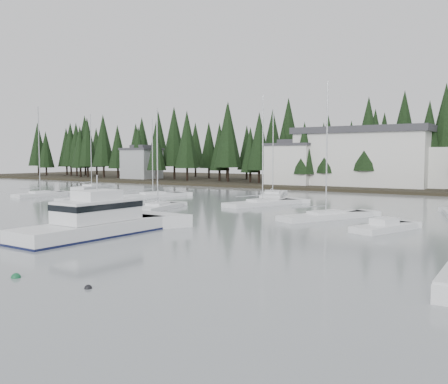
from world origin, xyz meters
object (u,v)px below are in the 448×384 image
(sailboat_2, at_px, (153,197))
(sailboat_7, at_px, (273,196))
(house_west, at_px, (292,163))
(house_far_west, at_px, (142,163))
(harbor_inn, at_px, (374,157))
(runabout_1, at_px, (384,229))
(sailboat_0, at_px, (92,188))
(runabout_0, at_px, (80,200))
(sailboat_6, at_px, (326,218))
(cabin_cruiser_center, at_px, (94,226))
(sailboat_5, at_px, (40,196))
(sailboat_4, at_px, (263,205))
(sailboat_10, at_px, (158,209))

(sailboat_2, distance_m, sailboat_7, 17.76)
(house_west, distance_m, house_far_west, 42.05)
(harbor_inn, relative_size, sailboat_2, 2.45)
(sailboat_7, bearing_deg, runabout_1, -160.22)
(sailboat_0, bearing_deg, harbor_inn, -77.97)
(harbor_inn, height_order, runabout_0, harbor_inn)
(harbor_inn, bearing_deg, sailboat_2, -118.99)
(house_west, height_order, sailboat_6, sailboat_6)
(cabin_cruiser_center, relative_size, sailboat_5, 0.89)
(runabout_1, bearing_deg, sailboat_7, 61.05)
(cabin_cruiser_center, height_order, sailboat_6, sailboat_6)
(sailboat_7, bearing_deg, harbor_inn, -38.25)
(sailboat_4, bearing_deg, harbor_inn, 15.72)
(runabout_1, bearing_deg, sailboat_2, 87.10)
(sailboat_0, distance_m, runabout_1, 65.31)
(sailboat_2, height_order, runabout_0, sailboat_2)
(sailboat_6, height_order, sailboat_7, sailboat_6)
(sailboat_5, bearing_deg, house_west, -23.85)
(sailboat_5, bearing_deg, harbor_inn, -35.74)
(sailboat_10, bearing_deg, runabout_1, -108.55)
(house_west, xyz_separation_m, sailboat_6, (25.11, -43.86, -4.58))
(sailboat_7, distance_m, runabout_0, 27.67)
(house_far_west, bearing_deg, sailboat_5, -64.64)
(house_far_west, height_order, sailboat_0, sailboat_0)
(house_west, bearing_deg, sailboat_2, -99.52)
(sailboat_6, bearing_deg, sailboat_2, 97.24)
(sailboat_4, bearing_deg, sailboat_0, 94.34)
(sailboat_0, bearing_deg, runabout_0, -155.23)
(sailboat_5, relative_size, runabout_1, 2.07)
(sailboat_7, bearing_deg, sailboat_10, 151.88)
(sailboat_2, height_order, sailboat_7, sailboat_7)
(sailboat_6, bearing_deg, sailboat_0, 95.75)
(house_west, height_order, house_far_west, house_west)
(house_far_west, distance_m, sailboat_10, 68.44)
(sailboat_2, distance_m, sailboat_5, 17.30)
(house_far_west, distance_m, sailboat_5, 49.09)
(sailboat_7, bearing_deg, sailboat_2, 105.66)
(sailboat_2, xyz_separation_m, sailboat_5, (-15.33, -8.03, 0.03))
(runabout_1, bearing_deg, sailboat_10, 103.46)
(runabout_0, bearing_deg, runabout_1, -89.58)
(sailboat_7, relative_size, runabout_1, 2.01)
(sailboat_0, xyz_separation_m, sailboat_5, (8.00, -16.94, 0.02))
(house_west, bearing_deg, runabout_0, -101.97)
(house_far_west, distance_m, runabout_0, 56.87)
(cabin_cruiser_center, distance_m, sailboat_0, 58.03)
(house_west, height_order, sailboat_0, sailboat_0)
(sailboat_2, xyz_separation_m, sailboat_7, (13.79, 11.19, 0.01))
(sailboat_7, relative_size, sailboat_10, 1.14)
(sailboat_2, relative_size, sailboat_6, 0.88)
(house_west, relative_size, sailboat_6, 0.70)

